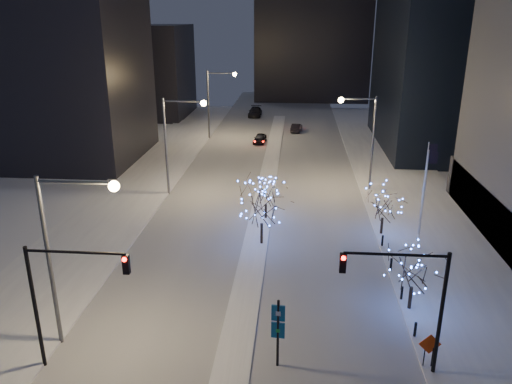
# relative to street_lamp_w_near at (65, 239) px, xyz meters

# --- Properties ---
(ground) EXTENTS (160.00, 160.00, 0.00)m
(ground) POSITION_rel_street_lamp_w_near_xyz_m (8.94, -2.00, -6.50)
(ground) COLOR white
(ground) RESTS_ON ground
(road) EXTENTS (20.00, 130.00, 0.02)m
(road) POSITION_rel_street_lamp_w_near_xyz_m (8.94, 33.00, -6.49)
(road) COLOR #B2B7C2
(road) RESTS_ON ground
(median) EXTENTS (2.00, 80.00, 0.15)m
(median) POSITION_rel_street_lamp_w_near_xyz_m (8.94, 28.00, -6.42)
(median) COLOR white
(median) RESTS_ON ground
(east_sidewalk) EXTENTS (10.00, 90.00, 0.15)m
(east_sidewalk) POSITION_rel_street_lamp_w_near_xyz_m (23.94, 18.00, -6.42)
(east_sidewalk) COLOR white
(east_sidewalk) RESTS_ON ground
(west_sidewalk) EXTENTS (8.00, 90.00, 0.15)m
(west_sidewalk) POSITION_rel_street_lamp_w_near_xyz_m (-5.06, 18.00, -6.42)
(west_sidewalk) COLOR white
(west_sidewalk) RESTS_ON ground
(filler_west_near) EXTENTS (22.00, 18.00, 24.00)m
(filler_west_near) POSITION_rel_street_lamp_w_near_xyz_m (-19.06, 38.00, 5.50)
(filler_west_near) COLOR black
(filler_west_near) RESTS_ON ground
(filler_west_far) EXTENTS (18.00, 16.00, 16.00)m
(filler_west_far) POSITION_rel_street_lamp_w_near_xyz_m (-17.06, 68.00, 1.50)
(filler_west_far) COLOR black
(filler_west_far) RESTS_ON ground
(street_lamp_w_near) EXTENTS (4.40, 0.56, 10.00)m
(street_lamp_w_near) POSITION_rel_street_lamp_w_near_xyz_m (0.00, 0.00, 0.00)
(street_lamp_w_near) COLOR #595E66
(street_lamp_w_near) RESTS_ON ground
(street_lamp_w_mid) EXTENTS (4.40, 0.56, 10.00)m
(street_lamp_w_mid) POSITION_rel_street_lamp_w_near_xyz_m (0.00, 25.00, 0.00)
(street_lamp_w_mid) COLOR #595E66
(street_lamp_w_mid) RESTS_ON ground
(street_lamp_w_far) EXTENTS (4.40, 0.56, 10.00)m
(street_lamp_w_far) POSITION_rel_street_lamp_w_near_xyz_m (0.00, 50.00, 0.00)
(street_lamp_w_far) COLOR #595E66
(street_lamp_w_far) RESTS_ON ground
(street_lamp_east) EXTENTS (3.90, 0.56, 10.00)m
(street_lamp_east) POSITION_rel_street_lamp_w_near_xyz_m (19.02, 28.00, -0.05)
(street_lamp_east) COLOR #595E66
(street_lamp_east) RESTS_ON ground
(traffic_signal_west) EXTENTS (5.26, 0.43, 7.00)m
(traffic_signal_west) POSITION_rel_street_lamp_w_near_xyz_m (0.50, -2.00, -1.74)
(traffic_signal_west) COLOR black
(traffic_signal_west) RESTS_ON ground
(traffic_signal_east) EXTENTS (5.26, 0.43, 7.00)m
(traffic_signal_east) POSITION_rel_street_lamp_w_near_xyz_m (17.88, -1.00, -1.74)
(traffic_signal_east) COLOR black
(traffic_signal_east) RESTS_ON ground
(flagpoles) EXTENTS (1.35, 2.60, 8.00)m
(flagpoles) POSITION_rel_street_lamp_w_near_xyz_m (22.30, 15.25, -1.70)
(flagpoles) COLOR silver
(flagpoles) RESTS_ON east_sidewalk
(bollards) EXTENTS (0.16, 12.16, 0.90)m
(bollards) POSITION_rel_street_lamp_w_near_xyz_m (19.14, 8.00, -5.90)
(bollards) COLOR black
(bollards) RESTS_ON east_sidewalk
(car_near) EXTENTS (1.99, 4.11, 1.35)m
(car_near) POSITION_rel_street_lamp_w_near_xyz_m (6.79, 47.79, -5.82)
(car_near) COLOR black
(car_near) RESTS_ON ground
(car_mid) EXTENTS (1.93, 4.12, 1.31)m
(car_mid) POSITION_rel_street_lamp_w_near_xyz_m (12.06, 55.68, -5.85)
(car_mid) COLOR black
(car_mid) RESTS_ON ground
(car_far) EXTENTS (2.28, 5.59, 1.62)m
(car_far) POSITION_rel_street_lamp_w_near_xyz_m (4.41, 67.95, -5.69)
(car_far) COLOR black
(car_far) RESTS_ON ground
(holiday_tree_median_near) EXTENTS (5.50, 5.50, 5.22)m
(holiday_tree_median_near) POSITION_rel_street_lamp_w_near_xyz_m (9.44, 13.72, -3.04)
(holiday_tree_median_near) COLOR black
(holiday_tree_median_near) RESTS_ON median
(holiday_tree_median_far) EXTENTS (4.36, 4.36, 4.14)m
(holiday_tree_median_far) POSITION_rel_street_lamp_w_near_xyz_m (9.44, 19.13, -3.76)
(holiday_tree_median_far) COLOR black
(holiday_tree_median_far) RESTS_ON median
(holiday_tree_plaza_near) EXTENTS (3.70, 3.70, 4.53)m
(holiday_tree_plaza_near) POSITION_rel_street_lamp_w_near_xyz_m (19.44, 4.97, -3.48)
(holiday_tree_plaza_near) COLOR black
(holiday_tree_plaza_near) RESTS_ON east_sidewalk
(holiday_tree_plaza_far) EXTENTS (4.46, 4.46, 4.29)m
(holiday_tree_plaza_far) POSITION_rel_street_lamp_w_near_xyz_m (19.44, 16.46, -3.64)
(holiday_tree_plaza_far) COLOR black
(holiday_tree_plaza_far) RESTS_ON east_sidewalk
(wayfinding_sign) EXTENTS (0.71, 0.16, 4.00)m
(wayfinding_sign) POSITION_rel_street_lamp_w_near_xyz_m (11.33, -1.03, -4.04)
(wayfinding_sign) COLOR black
(wayfinding_sign) RESTS_ON ground
(construction_sign) EXTENTS (1.18, 0.11, 1.95)m
(construction_sign) POSITION_rel_street_lamp_w_near_xyz_m (19.24, -0.58, -5.17)
(construction_sign) COLOR black
(construction_sign) RESTS_ON east_sidewalk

